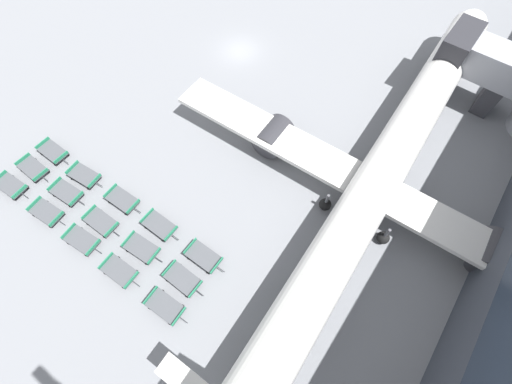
{
  "coord_description": "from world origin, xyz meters",
  "views": [
    {
      "loc": [
        20.8,
        -25.2,
        26.56
      ],
      "look_at": [
        13.13,
        -14.77,
        2.6
      ],
      "focal_mm": 24.0,
      "sensor_mm": 36.0,
      "label": 1
    }
  ],
  "objects_px": {
    "baggage_dolly_row_mid_a_col_e": "(183,279)",
    "baggage_dolly_row_mid_b_col_d": "(160,226)",
    "baggage_dolly_row_near_col_b": "(47,212)",
    "baggage_dolly_row_mid_a_col_b": "(67,193)",
    "baggage_dolly_row_mid_b_col_c": "(123,200)",
    "airplane": "(381,175)",
    "baggage_dolly_row_mid_b_col_a": "(53,152)",
    "baggage_dolly_row_mid_a_col_a": "(33,168)",
    "baggage_dolly_row_near_col_e": "(165,306)",
    "baggage_dolly_row_mid_a_col_c": "(101,222)",
    "baggage_dolly_row_mid_a_col_d": "(142,248)",
    "baggage_dolly_row_mid_b_col_b": "(85,176)",
    "baggage_dolly_row_near_col_c": "(82,240)",
    "baggage_dolly_row_mid_b_col_e": "(204,257)",
    "baggage_dolly_row_near_col_a": "(11,186)",
    "baggage_dolly_row_near_col_d": "(120,271)"
  },
  "relations": [
    {
      "from": "airplane",
      "to": "baggage_dolly_row_mid_b_col_a",
      "type": "xyz_separation_m",
      "value": [
        -25.66,
        -13.95,
        -2.38
      ]
    },
    {
      "from": "baggage_dolly_row_mid_a_col_e",
      "to": "baggage_dolly_row_near_col_a",
      "type": "bearing_deg",
      "value": -170.93
    },
    {
      "from": "airplane",
      "to": "baggage_dolly_row_mid_a_col_a",
      "type": "height_order",
      "value": "airplane"
    },
    {
      "from": "baggage_dolly_row_mid_a_col_e",
      "to": "baggage_dolly_row_mid_b_col_d",
      "type": "distance_m",
      "value": 5.01
    },
    {
      "from": "baggage_dolly_row_mid_b_col_a",
      "to": "baggage_dolly_row_mid_b_col_b",
      "type": "distance_m",
      "value": 4.37
    },
    {
      "from": "baggage_dolly_row_mid_a_col_b",
      "to": "baggage_dolly_row_mid_b_col_c",
      "type": "distance_m",
      "value": 5.03
    },
    {
      "from": "baggage_dolly_row_near_col_e",
      "to": "baggage_dolly_row_mid_b_col_e",
      "type": "relative_size",
      "value": 1.01
    },
    {
      "from": "baggage_dolly_row_near_col_a",
      "to": "baggage_dolly_row_mid_b_col_a",
      "type": "xyz_separation_m",
      "value": [
        -0.0,
        4.49,
        0.0
      ]
    },
    {
      "from": "baggage_dolly_row_near_col_b",
      "to": "baggage_dolly_row_mid_b_col_d",
      "type": "height_order",
      "value": "same"
    },
    {
      "from": "baggage_dolly_row_near_col_b",
      "to": "baggage_dolly_row_near_col_d",
      "type": "relative_size",
      "value": 1.01
    },
    {
      "from": "baggage_dolly_row_mid_a_col_a",
      "to": "baggage_dolly_row_mid_b_col_c",
      "type": "relative_size",
      "value": 1.0
    },
    {
      "from": "baggage_dolly_row_near_col_b",
      "to": "baggage_dolly_row_mid_b_col_b",
      "type": "relative_size",
      "value": 1.0
    },
    {
      "from": "baggage_dolly_row_near_col_a",
      "to": "baggage_dolly_row_mid_b_col_d",
      "type": "height_order",
      "value": "same"
    },
    {
      "from": "baggage_dolly_row_mid_a_col_a",
      "to": "baggage_dolly_row_mid_a_col_d",
      "type": "xyz_separation_m",
      "value": [
        13.33,
        0.46,
        0.0
      ]
    },
    {
      "from": "airplane",
      "to": "baggage_dolly_row_mid_a_col_c",
      "type": "height_order",
      "value": "airplane"
    },
    {
      "from": "baggage_dolly_row_near_col_e",
      "to": "baggage_dolly_row_mid_a_col_b",
      "type": "distance_m",
      "value": 13.62
    },
    {
      "from": "baggage_dolly_row_mid_a_col_b",
      "to": "baggage_dolly_row_mid_b_col_e",
      "type": "distance_m",
      "value": 13.57
    },
    {
      "from": "baggage_dolly_row_mid_a_col_e",
      "to": "baggage_dolly_row_mid_a_col_d",
      "type": "bearing_deg",
      "value": -178.71
    },
    {
      "from": "airplane",
      "to": "baggage_dolly_row_mid_a_col_a",
      "type": "relative_size",
      "value": 13.32
    },
    {
      "from": "baggage_dolly_row_near_col_b",
      "to": "baggage_dolly_row_near_col_c",
      "type": "xyz_separation_m",
      "value": [
        4.34,
        0.12,
        0.0
      ]
    },
    {
      "from": "baggage_dolly_row_mid_a_col_b",
      "to": "baggage_dolly_row_mid_b_col_e",
      "type": "bearing_deg",
      "value": 11.33
    },
    {
      "from": "baggage_dolly_row_mid_b_col_d",
      "to": "baggage_dolly_row_mid_b_col_a",
      "type": "bearing_deg",
      "value": -177.87
    },
    {
      "from": "baggage_dolly_row_near_col_e",
      "to": "baggage_dolly_row_mid_b_col_a",
      "type": "distance_m",
      "value": 18.39
    },
    {
      "from": "baggage_dolly_row_mid_b_col_a",
      "to": "baggage_dolly_row_mid_b_col_d",
      "type": "relative_size",
      "value": 1.0
    },
    {
      "from": "baggage_dolly_row_mid_b_col_c",
      "to": "baggage_dolly_row_mid_b_col_d",
      "type": "xyz_separation_m",
      "value": [
        4.23,
        0.15,
        0.0
      ]
    },
    {
      "from": "baggage_dolly_row_mid_a_col_b",
      "to": "baggage_dolly_row_near_col_e",
      "type": "bearing_deg",
      "value": -7.9
    },
    {
      "from": "baggage_dolly_row_mid_a_col_e",
      "to": "baggage_dolly_row_mid_b_col_d",
      "type": "height_order",
      "value": "same"
    },
    {
      "from": "baggage_dolly_row_mid_b_col_c",
      "to": "baggage_dolly_row_mid_b_col_d",
      "type": "distance_m",
      "value": 4.23
    },
    {
      "from": "airplane",
      "to": "baggage_dolly_row_near_col_d",
      "type": "relative_size",
      "value": 13.26
    },
    {
      "from": "baggage_dolly_row_near_col_d",
      "to": "baggage_dolly_row_near_col_b",
      "type": "bearing_deg",
      "value": -178.88
    },
    {
      "from": "baggage_dolly_row_near_col_a",
      "to": "baggage_dolly_row_mid_a_col_a",
      "type": "bearing_deg",
      "value": 88.99
    },
    {
      "from": "baggage_dolly_row_mid_b_col_c",
      "to": "baggage_dolly_row_mid_a_col_b",
      "type": "bearing_deg",
      "value": -151.79
    },
    {
      "from": "baggage_dolly_row_near_col_a",
      "to": "baggage_dolly_row_mid_a_col_b",
      "type": "height_order",
      "value": "same"
    },
    {
      "from": "baggage_dolly_row_mid_a_col_b",
      "to": "baggage_dolly_row_mid_b_col_b",
      "type": "relative_size",
      "value": 1.0
    },
    {
      "from": "baggage_dolly_row_near_col_d",
      "to": "baggage_dolly_row_mid_b_col_e",
      "type": "distance_m",
      "value": 6.5
    },
    {
      "from": "baggage_dolly_row_near_col_c",
      "to": "baggage_dolly_row_mid_b_col_d",
      "type": "xyz_separation_m",
      "value": [
        4.15,
        4.64,
        0.0
      ]
    },
    {
      "from": "baggage_dolly_row_mid_a_col_e",
      "to": "baggage_dolly_row_mid_b_col_d",
      "type": "xyz_separation_m",
      "value": [
        -4.52,
        2.16,
        0.0
      ]
    },
    {
      "from": "baggage_dolly_row_mid_b_col_d",
      "to": "baggage_dolly_row_mid_a_col_c",
      "type": "bearing_deg",
      "value": -147.49
    },
    {
      "from": "baggage_dolly_row_near_col_c",
      "to": "baggage_dolly_row_mid_a_col_a",
      "type": "bearing_deg",
      "value": 167.95
    },
    {
      "from": "baggage_dolly_row_near_col_e",
      "to": "baggage_dolly_row_mid_a_col_d",
      "type": "distance_m",
      "value": 5.07
    },
    {
      "from": "baggage_dolly_row_near_col_c",
      "to": "baggage_dolly_row_mid_b_col_e",
      "type": "relative_size",
      "value": 1.01
    },
    {
      "from": "baggage_dolly_row_near_col_a",
      "to": "baggage_dolly_row_mid_b_col_c",
      "type": "height_order",
      "value": "same"
    },
    {
      "from": "baggage_dolly_row_near_col_d",
      "to": "baggage_dolly_row_mid_a_col_b",
      "type": "bearing_deg",
      "value": 166.9
    },
    {
      "from": "baggage_dolly_row_mid_b_col_b",
      "to": "baggage_dolly_row_mid_a_col_b",
      "type": "bearing_deg",
      "value": -86.93
    },
    {
      "from": "baggage_dolly_row_mid_a_col_a",
      "to": "baggage_dolly_row_mid_a_col_c",
      "type": "bearing_deg",
      "value": 0.6
    },
    {
      "from": "baggage_dolly_row_mid_a_col_d",
      "to": "baggage_dolly_row_mid_b_col_d",
      "type": "distance_m",
      "value": 2.27
    },
    {
      "from": "baggage_dolly_row_near_col_e",
      "to": "baggage_dolly_row_mid_a_col_c",
      "type": "distance_m",
      "value": 9.13
    },
    {
      "from": "baggage_dolly_row_mid_a_col_b",
      "to": "baggage_dolly_row_mid_b_col_d",
      "type": "xyz_separation_m",
      "value": [
        8.66,
        2.53,
        0.0
      ]
    },
    {
      "from": "baggage_dolly_row_mid_b_col_b",
      "to": "baggage_dolly_row_mid_b_col_c",
      "type": "distance_m",
      "value": 4.56
    },
    {
      "from": "baggage_dolly_row_near_col_b",
      "to": "baggage_dolly_row_mid_b_col_e",
      "type": "relative_size",
      "value": 1.01
    }
  ]
}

